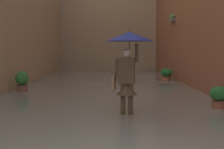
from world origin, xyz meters
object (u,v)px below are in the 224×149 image
(potted_plant_mid_right, at_px, (22,82))
(person_wading, at_px, (128,54))
(potted_plant_far_left, at_px, (166,74))
(potted_plant_near_left, at_px, (219,97))

(potted_plant_mid_right, bearing_deg, person_wading, 131.82)
(person_wading, relative_size, potted_plant_far_left, 3.06)
(potted_plant_mid_right, height_order, potted_plant_near_left, potted_plant_mid_right)
(potted_plant_near_left, relative_size, potted_plant_far_left, 0.97)
(potted_plant_near_left, xyz_separation_m, potted_plant_far_left, (0.04, -7.79, 0.01))
(potted_plant_mid_right, bearing_deg, potted_plant_far_left, -143.63)
(person_wading, xyz_separation_m, potted_plant_near_left, (-2.43, -0.76, -1.14))
(person_wading, relative_size, potted_plant_near_left, 3.15)
(person_wading, distance_m, potted_plant_mid_right, 5.59)
(potted_plant_near_left, height_order, potted_plant_far_left, potted_plant_far_left)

